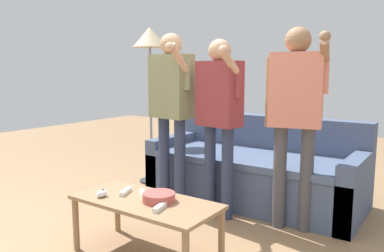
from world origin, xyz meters
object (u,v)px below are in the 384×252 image
at_px(game_remote_nunchuk, 102,194).
at_px(player_left, 171,99).
at_px(player_center, 219,107).
at_px(game_remote_wand_far, 160,207).
at_px(game_remote_wand_spare, 125,191).
at_px(floor_lamp, 150,47).
at_px(snack_bowl, 159,197).
at_px(couch, 255,171).
at_px(game_remote_wand_near, 144,194).
at_px(coffee_table, 145,207).
at_px(player_right, 296,105).

relative_size(game_remote_nunchuk, player_left, 0.05).
height_order(game_remote_nunchuk, player_center, player_center).
xyz_separation_m(game_remote_wand_far, game_remote_wand_spare, (-0.40, 0.10, 0.00)).
bearing_deg(floor_lamp, snack_bowl, -47.77).
xyz_separation_m(snack_bowl, game_remote_wand_spare, (-0.30, -0.01, -0.01)).
distance_m(player_left, player_center, 0.50).
bearing_deg(couch, game_remote_nunchuk, -102.88).
xyz_separation_m(floor_lamp, game_remote_wand_near, (1.10, -1.36, -1.12)).
relative_size(floor_lamp, game_remote_wand_spare, 11.64).
bearing_deg(floor_lamp, couch, 5.73).
distance_m(floor_lamp, player_left, 0.98).
xyz_separation_m(floor_lamp, player_left, (0.67, -0.49, -0.53)).
xyz_separation_m(game_remote_nunchuk, player_left, (-0.20, 1.05, 0.58)).
xyz_separation_m(coffee_table, game_remote_nunchuk, (-0.29, -0.12, 0.08)).
relative_size(player_left, game_remote_wand_spare, 10.70).
height_order(snack_bowl, game_remote_nunchuk, snack_bowl).
xyz_separation_m(coffee_table, floor_lamp, (-1.16, 1.41, 1.18)).
distance_m(coffee_table, player_right, 1.39).
bearing_deg(couch, game_remote_wand_far, -86.32).
bearing_deg(snack_bowl, couch, 90.18).
relative_size(floor_lamp, game_remote_wand_far, 10.49).
distance_m(floor_lamp, game_remote_wand_near, 2.07).
relative_size(couch, player_left, 1.27).
distance_m(snack_bowl, floor_lamp, 2.17).
relative_size(coffee_table, game_remote_wand_spare, 6.82).
bearing_deg(game_remote_nunchuk, floor_lamp, 119.56).
height_order(floor_lamp, player_left, floor_lamp).
height_order(floor_lamp, game_remote_wand_near, floor_lamp).
bearing_deg(player_left, game_remote_wand_far, -55.67).
bearing_deg(coffee_table, player_left, 117.84).
xyz_separation_m(game_remote_nunchuk, player_center, (0.30, 1.07, 0.54)).
height_order(coffee_table, floor_lamp, floor_lamp).
xyz_separation_m(player_right, game_remote_wand_near, (-0.71, -0.98, -0.59)).
xyz_separation_m(couch, game_remote_wand_near, (-0.15, -1.48, 0.14)).
relative_size(coffee_table, floor_lamp, 0.59).
xyz_separation_m(game_remote_wand_near, game_remote_wand_spare, (-0.14, -0.03, 0.00)).
relative_size(game_remote_nunchuk, game_remote_wand_far, 0.53).
height_order(snack_bowl, game_remote_wand_spare, snack_bowl).
bearing_deg(game_remote_wand_spare, couch, 78.87).
height_order(game_remote_wand_far, game_remote_wand_spare, same).
bearing_deg(couch, game_remote_wand_spare, -101.13).
distance_m(snack_bowl, game_remote_nunchuk, 0.41).
distance_m(player_center, player_right, 0.65).
distance_m(player_left, game_remote_wand_far, 1.35).
xyz_separation_m(floor_lamp, player_center, (1.18, -0.47, -0.57)).
distance_m(game_remote_wand_near, game_remote_wand_spare, 0.15).
bearing_deg(game_remote_wand_near, coffee_table, -40.96).
height_order(floor_lamp, game_remote_wand_spare, floor_lamp).
distance_m(snack_bowl, game_remote_wand_near, 0.16).
height_order(coffee_table, player_right, player_right).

